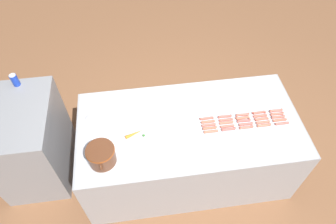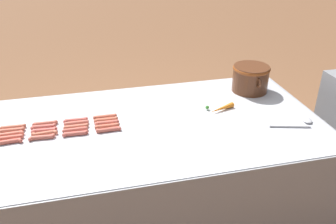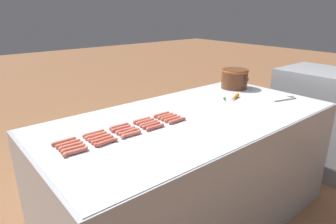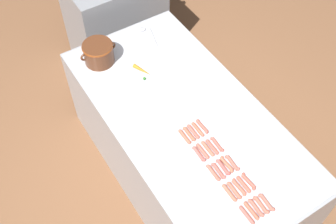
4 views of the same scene
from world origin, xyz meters
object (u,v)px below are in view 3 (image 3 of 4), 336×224
hot_dog_10 (71,146)px  hot_dog_16 (103,140)px  hot_dog_15 (73,149)px  hot_dog_20 (76,152)px  hot_dog_24 (177,120)px  hot_dog_3 (142,120)px  hot_dog_13 (149,123)px  hot_dog_8 (145,122)px  hot_dog_17 (129,132)px  hot_dog_2 (119,126)px  hot_dog_6 (96,135)px  hot_dog_11 (99,138)px  hot_dog_19 (172,119)px  hot_dog_1 (94,133)px  carrot (234,98)px  hot_dog_5 (68,144)px  bean_pot (235,78)px  hot_dog_21 (106,142)px  serving_spoon (288,97)px  back_cabinet (324,120)px  hot_dog_14 (169,117)px  hot_dog_9 (165,116)px  hot_dog_12 (126,130)px  hot_dog_18 (151,125)px  hot_dog_7 (121,128)px  hot_dog_4 (162,114)px  hot_dog_23 (155,127)px  hot_dog_22 (131,134)px

hot_dog_10 → hot_dog_16: same height
hot_dog_15 → hot_dog_20: bearing=-6.2°
hot_dog_20 → hot_dog_24: size_ratio=1.00×
hot_dog_3 → hot_dog_13: 0.07m
hot_dog_8 → hot_dog_17: (0.07, -0.16, 0.00)m
hot_dog_2 → hot_dog_6: (0.03, -0.17, 0.00)m
hot_dog_11 → hot_dog_19: same height
hot_dog_1 → hot_dog_11: 0.07m
hot_dog_3 → hot_dog_15: size_ratio=1.00×
hot_dog_2 → carrot: 1.00m
hot_dog_5 → bean_pot: bean_pot is taller
hot_dog_1 → hot_dog_19: size_ratio=1.00×
hot_dog_13 → hot_dog_17: bearing=-78.2°
hot_dog_19 → hot_dog_21: bearing=-85.4°
bean_pot → serving_spoon: bearing=11.6°
hot_dog_13 → hot_dog_20: size_ratio=1.00×
hot_dog_1 → hot_dog_20: same height
hot_dog_16 → hot_dog_20: size_ratio=1.00×
back_cabinet → bean_pot: (-0.51, -0.78, 0.45)m
bean_pot → carrot: bearing=-51.9°
hot_dog_16 → serving_spoon: hot_dog_16 is taller
hot_dog_2 → hot_dog_14: (0.07, 0.33, 0.00)m
hot_dog_10 → hot_dog_9: bearing=93.1°
hot_dog_19 → hot_dog_20: same height
hot_dog_12 → hot_dog_18: same height
hot_dog_3 → hot_dog_16: size_ratio=1.00×
hot_dog_10 → hot_dog_20: 0.08m
serving_spoon → hot_dog_5: bearing=-99.2°
hot_dog_7 → hot_dog_17: bearing=7.6°
hot_dog_6 → hot_dog_21: (0.11, 0.00, 0.00)m
hot_dog_4 → hot_dog_23: size_ratio=1.00×
hot_dog_2 → hot_dog_15: size_ratio=1.00×
hot_dog_4 → hot_dog_20: (0.15, -0.66, 0.00)m
back_cabinet → hot_dog_4: bearing=-101.6°
back_cabinet → hot_dog_17: size_ratio=7.10×
serving_spoon → bean_pot: bearing=-168.4°
hot_dog_12 → hot_dog_16: size_ratio=1.00×
hot_dog_14 → hot_dog_22: same height
hot_dog_4 → hot_dog_7: same height
hot_dog_9 → hot_dog_2: bearing=-96.7°
serving_spoon → hot_dog_13: bearing=-101.1°
hot_dog_12 → hot_dog_24: 0.34m
hot_dog_16 → hot_dog_14: bearing=94.3°
hot_dog_17 → carrot: bearing=92.5°
hot_dog_6 → hot_dog_18: (0.07, 0.33, 0.00)m
hot_dog_3 → hot_dog_12: 0.18m
hot_dog_17 → carrot: (-0.04, 0.99, 0.00)m
hot_dog_1 → hot_dog_8: bearing=84.0°
hot_dog_2 → carrot: (0.07, 1.00, 0.00)m
hot_dog_17 → hot_dog_23: bearing=76.2°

